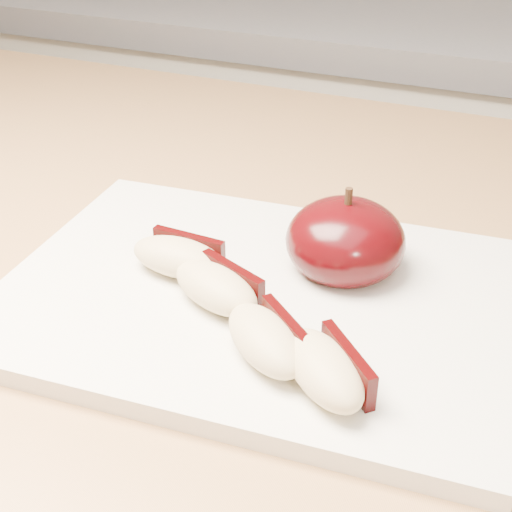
% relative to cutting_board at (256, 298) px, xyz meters
% --- Properties ---
extents(back_cabinet, '(2.40, 0.62, 0.94)m').
position_rel_cutting_board_xyz_m(back_cabinet, '(-0.02, 0.80, -0.44)').
color(back_cabinet, silver).
rests_on(back_cabinet, ground).
extents(cutting_board, '(0.34, 0.26, 0.01)m').
position_rel_cutting_board_xyz_m(cutting_board, '(0.00, 0.00, 0.00)').
color(cutting_board, silver).
rests_on(cutting_board, island_counter).
extents(apple_half, '(0.08, 0.08, 0.07)m').
position_rel_cutting_board_xyz_m(apple_half, '(0.04, 0.05, 0.03)').
color(apple_half, black).
rests_on(apple_half, cutting_board).
extents(apple_wedge_a, '(0.07, 0.04, 0.02)m').
position_rel_cutting_board_xyz_m(apple_wedge_a, '(-0.05, -0.00, 0.02)').
color(apple_wedge_a, tan).
rests_on(apple_wedge_a, cutting_board).
extents(apple_wedge_b, '(0.07, 0.06, 0.02)m').
position_rel_cutting_board_xyz_m(apple_wedge_b, '(-0.02, -0.02, 0.02)').
color(apple_wedge_b, tan).
rests_on(apple_wedge_b, cutting_board).
extents(apple_wedge_c, '(0.07, 0.07, 0.02)m').
position_rel_cutting_board_xyz_m(apple_wedge_c, '(0.03, -0.06, 0.02)').
color(apple_wedge_c, tan).
rests_on(apple_wedge_c, cutting_board).
extents(apple_wedge_d, '(0.07, 0.07, 0.02)m').
position_rel_cutting_board_xyz_m(apple_wedge_d, '(0.07, -0.07, 0.02)').
color(apple_wedge_d, tan).
rests_on(apple_wedge_d, cutting_board).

